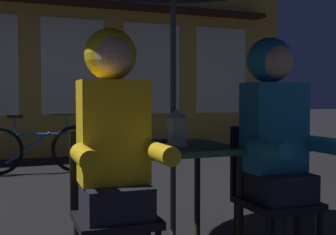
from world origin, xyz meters
TOP-DOWN VIEW (x-y plane):
  - cafe_table at (0.00, 0.00)m, footprint 0.72×0.72m
  - lantern at (-0.00, -0.06)m, footprint 0.11×0.11m
  - chair_left at (-0.48, -0.37)m, footprint 0.40×0.40m
  - chair_right at (0.48, -0.37)m, footprint 0.40×0.40m
  - person_left_hooded at (-0.48, -0.43)m, footprint 0.45×0.56m
  - person_right_hooded at (0.48, -0.43)m, footprint 0.45×0.56m
  - bicycle_third at (-0.66, 3.51)m, footprint 1.67×0.25m
  - book at (-0.05, 0.13)m, footprint 0.23×0.19m

SIDE VIEW (x-z plane):
  - bicycle_third at x=-0.66m, z-range -0.07..0.77m
  - chair_left at x=-0.48m, z-range 0.05..0.92m
  - chair_right at x=0.48m, z-range 0.05..0.92m
  - cafe_table at x=0.00m, z-range 0.27..1.01m
  - book at x=-0.05m, z-range 0.74..0.76m
  - person_left_hooded at x=-0.48m, z-range 0.15..1.55m
  - person_right_hooded at x=0.48m, z-range 0.15..1.55m
  - lantern at x=0.00m, z-range 0.75..0.98m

